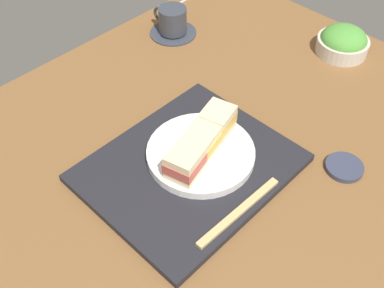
{
  "coord_description": "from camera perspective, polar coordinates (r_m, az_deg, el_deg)",
  "views": [
    {
      "loc": [
        -39.5,
        -42.0,
        70.86
      ],
      "look_at": [
        5.12,
        1.34,
        5.0
      ],
      "focal_mm": 43.84,
      "sensor_mm": 36.0,
      "label": 1
    }
  ],
  "objects": [
    {
      "name": "ground_plane",
      "position": [
        0.93,
        -1.62,
        -4.84
      ],
      "size": [
        140.0,
        100.0,
        3.0
      ],
      "primitive_type": "cube",
      "color": "brown"
    },
    {
      "name": "serving_tray",
      "position": [
        0.92,
        -0.53,
        -2.76
      ],
      "size": [
        38.67,
        32.17,
        1.63
      ],
      "primitive_type": "cube",
      "color": "black",
      "rests_on": "ground_plane"
    },
    {
      "name": "sandwich_plate",
      "position": [
        0.92,
        1.14,
        -1.19
      ],
      "size": [
        21.41,
        21.41,
        1.77
      ],
      "primitive_type": "cylinder",
      "color": "silver",
      "rests_on": "serving_tray"
    },
    {
      "name": "sandwich_near",
      "position": [
        0.86,
        -0.93,
        -2.35
      ],
      "size": [
        7.9,
        7.29,
        5.43
      ],
      "color": "beige",
      "rests_on": "sandwich_plate"
    },
    {
      "name": "sandwich_middle",
      "position": [
        0.9,
        1.17,
        0.29
      ],
      "size": [
        7.7,
        7.41,
        5.13
      ],
      "color": "beige",
      "rests_on": "sandwich_plate"
    },
    {
      "name": "sandwich_far",
      "position": [
        0.94,
        3.11,
        2.85
      ],
      "size": [
        7.94,
        7.11,
        5.52
      ],
      "color": "beige",
      "rests_on": "sandwich_plate"
    },
    {
      "name": "salad_bowl",
      "position": [
        1.26,
        17.9,
        11.72
      ],
      "size": [
        12.94,
        12.94,
        7.0
      ],
      "color": "beige",
      "rests_on": "ground_plane"
    },
    {
      "name": "chopsticks_pair",
      "position": [
        0.85,
        5.75,
        -8.17
      ],
      "size": [
        20.46,
        2.02,
        0.7
      ],
      "color": "tan",
      "rests_on": "serving_tray"
    },
    {
      "name": "coffee_cup",
      "position": [
        1.27,
        -2.4,
        14.57
      ],
      "size": [
        12.42,
        12.77,
        7.41
      ],
      "color": "#333842",
      "rests_on": "ground_plane"
    },
    {
      "name": "small_sauce_dish",
      "position": [
        0.97,
        18.03,
        -2.71
      ],
      "size": [
        7.5,
        7.5,
        1.09
      ],
      "primitive_type": "cylinder",
      "color": "#33384C",
      "rests_on": "ground_plane"
    }
  ]
}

